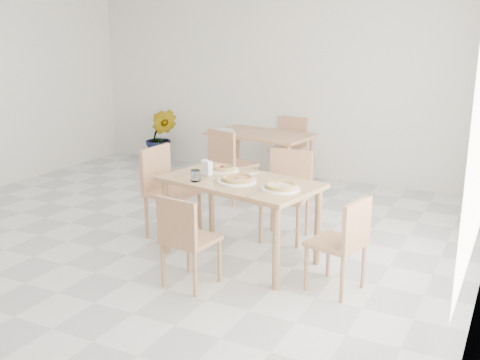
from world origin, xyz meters
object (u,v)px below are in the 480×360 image
at_px(main_table, 240,190).
at_px(tumbler_b, 197,176).
at_px(chair_west, 166,185).
at_px(plate_mushroom, 280,189).
at_px(pizza_margherita, 237,179).
at_px(napkin_holder, 207,169).
at_px(tumbler_a, 195,176).
at_px(plate_empty, 223,131).
at_px(second_table, 261,140).
at_px(potted_plant, 161,137).
at_px(chair_south, 185,235).
at_px(pizza_mushroom, 280,186).
at_px(plate_pepperoni, 223,170).
at_px(chair_east, 344,238).
at_px(chair_back_s, 229,160).
at_px(chair_back_n, 290,143).
at_px(pizza_pepperoni, 223,168).
at_px(plate_margherita, 237,181).
at_px(chair_north, 287,188).

xyz_separation_m(main_table, tumbler_b, (-0.33, -0.18, 0.13)).
xyz_separation_m(chair_west, plate_mushroom, (1.41, -0.34, 0.23)).
bearing_deg(pizza_margherita, napkin_holder, 170.50).
xyz_separation_m(chair_west, tumbler_a, (0.64, -0.45, 0.28)).
bearing_deg(tumbler_a, plate_empty, 113.52).
bearing_deg(second_table, tumbler_b, -70.81).
relative_size(pizza_margherita, potted_plant, 0.41).
xyz_separation_m(chair_south, pizza_mushroom, (0.56, 0.62, 0.33)).
relative_size(tumbler_a, tumbler_b, 1.22).
distance_m(chair_west, plate_pepperoni, 0.71).
height_order(tumbler_b, potted_plant, potted_plant).
xyz_separation_m(chair_east, pizza_mushroom, (-0.60, 0.10, 0.33)).
xyz_separation_m(chair_west, chair_back_s, (0.05, 1.25, -0.00)).
bearing_deg(plate_mushroom, chair_back_n, 110.91).
relative_size(pizza_mushroom, second_table, 0.24).
height_order(chair_west, plate_pepperoni, chair_west).
bearing_deg(napkin_holder, plate_pepperoni, 106.37).
distance_m(pizza_pepperoni, chair_back_n, 2.77).
relative_size(plate_margherita, plate_mushroom, 1.07).
bearing_deg(napkin_holder, chair_back_n, 123.90).
distance_m(chair_west, pizza_mushroom, 1.47).
xyz_separation_m(plate_margherita, tumbler_b, (-0.34, -0.11, 0.03)).
bearing_deg(pizza_mushroom, plate_margherita, 174.07).
distance_m(chair_east, napkin_holder, 1.44).
height_order(chair_west, second_table, chair_west).
relative_size(main_table, tumbler_a, 14.33).
xyz_separation_m(pizza_mushroom, chair_back_s, (-1.36, 1.59, -0.26)).
xyz_separation_m(plate_margherita, plate_pepperoni, (-0.30, 0.29, 0.00)).
bearing_deg(chair_back_n, tumbler_b, -85.75).
height_order(chair_north, second_table, chair_north).
bearing_deg(plate_pepperoni, pizza_mushroom, -24.67).
xyz_separation_m(plate_mushroom, tumbler_a, (-0.77, -0.11, 0.04)).
height_order(pizza_mushroom, chair_back_s, chair_back_s).
bearing_deg(second_table, chair_north, -48.78).
bearing_deg(tumbler_a, pizza_margherita, 24.26).
relative_size(main_table, chair_south, 1.93).
relative_size(napkin_holder, second_table, 0.10).
bearing_deg(potted_plant, chair_west, -54.05).
height_order(main_table, chair_south, chair_south).
bearing_deg(chair_north, main_table, -108.98).
height_order(chair_back_s, plate_empty, chair_back_s).
xyz_separation_m(pizza_margherita, pizza_mushroom, (0.43, -0.05, 0.00)).
relative_size(plate_margherita, chair_back_s, 0.39).
height_order(pizza_pepperoni, napkin_holder, napkin_holder).
bearing_deg(chair_south, plate_empty, -60.11).
bearing_deg(pizza_mushroom, pizza_pepperoni, 155.33).
bearing_deg(napkin_holder, plate_margherita, 16.85).
bearing_deg(chair_north, tumbler_a, -123.86).
xyz_separation_m(pizza_margherita, napkin_holder, (-0.34, 0.06, 0.04)).
xyz_separation_m(plate_margherita, plate_empty, (-1.34, 2.16, 0.00)).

